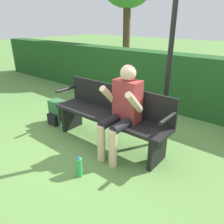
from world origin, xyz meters
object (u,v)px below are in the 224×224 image
object	(u,v)px
park_bench	(111,114)
water_bottle	(79,167)
signpost	(171,42)
backpack	(58,113)
person_seated	(123,107)

from	to	relation	value
park_bench	water_bottle	distance (m)	0.97
water_bottle	signpost	world-z (taller)	signpost
backpack	person_seated	bearing A→B (deg)	-1.29
park_bench	person_seated	distance (m)	0.40
person_seated	water_bottle	bearing A→B (deg)	-96.56
water_bottle	person_seated	bearing A→B (deg)	83.44
park_bench	water_bottle	bearing A→B (deg)	-76.23
person_seated	backpack	distance (m)	1.58
person_seated	water_bottle	size ratio (longest dim) A/B	4.62
backpack	signpost	bearing A→B (deg)	17.66
person_seated	backpack	world-z (taller)	person_seated
park_bench	person_seated	size ratio (longest dim) A/B	1.53
person_seated	park_bench	bearing A→B (deg)	157.31
water_bottle	park_bench	bearing A→B (deg)	103.77
signpost	backpack	bearing A→B (deg)	-162.34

